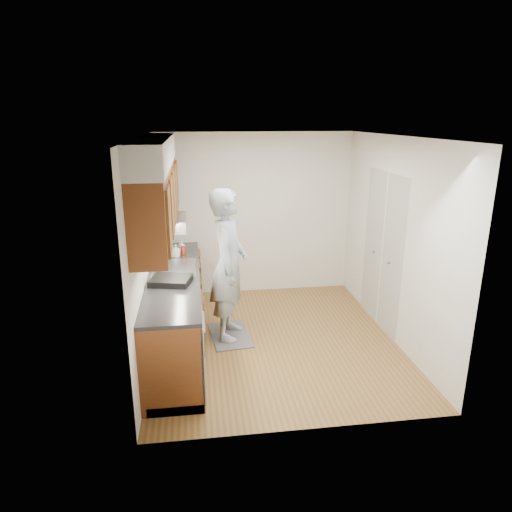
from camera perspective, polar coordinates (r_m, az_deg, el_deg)
The scene contains 16 objects.
floor at distance 5.89m, azimuth 2.20°, elevation -10.40°, with size 3.50×3.50×0.00m, color brown.
ceiling at distance 5.23m, azimuth 2.51°, elevation 14.70°, with size 3.50×3.50×0.00m, color white.
wall_left at distance 5.38m, azimuth -13.60°, elevation 0.77°, with size 0.02×3.50×2.50m, color silver.
wall_right at distance 5.87m, azimuth 16.92°, elevation 1.87°, with size 0.02×3.50×2.50m, color silver.
wall_back at distance 7.11m, azimuth -0.12°, elevation 5.17°, with size 3.00×0.02×2.50m, color silver.
counter at distance 5.61m, azimuth -9.99°, elevation -6.58°, with size 0.64×2.80×1.30m.
upper_cabinets at distance 5.26m, azimuth -12.24°, elevation 8.32°, with size 0.47×2.80×1.21m.
closet_door at distance 6.19m, azimuth 15.51°, elevation 0.59°, with size 0.02×1.22×2.05m, color silver.
floor_mat at distance 5.99m, azimuth -3.29°, elevation -9.83°, with size 0.47×0.80×0.02m, color slate.
person at distance 5.59m, azimuth -3.48°, elevation 0.10°, with size 0.76×0.50×2.14m, color #92A5B2.
soap_bottle_a at distance 5.95m, azimuth -11.44°, elevation 0.57°, with size 0.09×0.09×0.24m, color white.
soap_bottle_b at distance 6.08m, azimuth -9.99°, elevation 0.67°, with size 0.08×0.08×0.17m, color white.
soap_bottle_c at distance 6.32m, azimuth -9.33°, elevation 1.26°, with size 0.12×0.12×0.16m, color white.
soda_can at distance 6.14m, azimuth -9.06°, elevation 0.64°, with size 0.07×0.07×0.12m, color #BB3720.
steel_can at distance 6.18m, azimuth -9.76°, elevation 0.74°, with size 0.07×0.07×0.13m, color #A5A5AA.
dish_rack at distance 5.15m, azimuth -10.60°, elevation -3.00°, with size 0.43×0.36×0.07m, color black.
Camera 1 is at (-0.93, -5.14, 2.71)m, focal length 32.00 mm.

